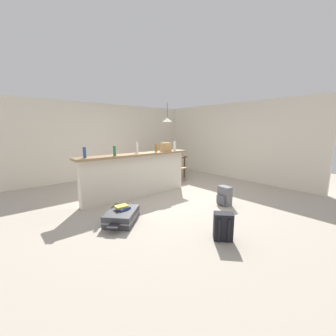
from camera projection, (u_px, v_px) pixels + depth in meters
name	position (u px, v px, depth m)	size (l,w,h in m)	color
ground_plane	(165.00, 196.00, 5.41)	(13.00, 13.00, 0.05)	#ADA393
wall_back	(110.00, 141.00, 7.48)	(6.60, 0.10, 2.50)	silver
wall_right	(227.00, 141.00, 7.35)	(0.10, 6.00, 2.50)	silver
partition_half_wall	(138.00, 176.00, 5.23)	(2.80, 0.20, 1.02)	silver
bar_countertop	(137.00, 154.00, 5.14)	(2.96, 0.40, 0.05)	#93704C
bottle_blue	(85.00, 153.00, 4.30)	(0.06, 0.06, 0.22)	#284C89
bottle_green	(115.00, 151.00, 4.65)	(0.06, 0.06, 0.22)	#2D6B38
bottle_white	(137.00, 148.00, 5.17)	(0.06, 0.06, 0.26)	silver
bottle_amber	(156.00, 148.00, 5.49)	(0.06, 0.06, 0.20)	#9E661E
bottle_clear	(175.00, 145.00, 5.97)	(0.07, 0.07, 0.25)	silver
grocery_bag	(166.00, 147.00, 5.71)	(0.26, 0.18, 0.22)	tan
dining_table	(167.00, 159.00, 7.22)	(1.10, 0.80, 0.74)	#4C331E
dining_chair_near_partition	(177.00, 165.00, 6.85)	(0.41, 0.41, 0.93)	#9E754C
dining_chair_far_side	(159.00, 161.00, 7.71)	(0.48, 0.48, 0.93)	#9E754C
pendant_lamp	(167.00, 120.00, 6.96)	(0.34, 0.34, 0.66)	black
suitcase_flat_charcoal	(122.00, 216.00, 3.82)	(0.84, 0.83, 0.22)	#38383D
backpack_grey	(224.00, 196.00, 4.67)	(0.27, 0.30, 0.42)	slate
backpack_black	(223.00, 227.00, 3.21)	(0.34, 0.34, 0.42)	black
book_stack	(122.00, 207.00, 3.84)	(0.26, 0.21, 0.07)	#334C99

